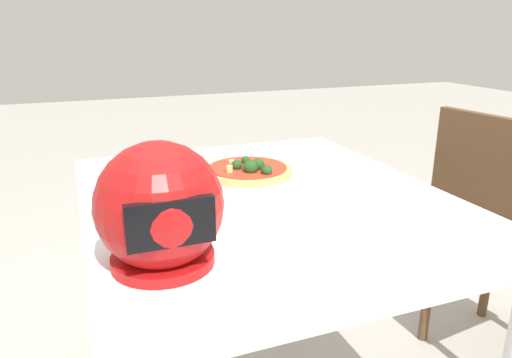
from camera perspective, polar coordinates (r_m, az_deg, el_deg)
The scene contains 5 objects.
dining_table at distance 1.27m, azimuth 1.09°, elevation -5.54°, with size 0.92×1.08×0.73m.
pizza_plate at distance 1.38m, azimuth -1.00°, elevation 0.40°, with size 0.31×0.31×0.01m, color white.
pizza at distance 1.37m, azimuth -0.95°, elevation 1.12°, with size 0.26×0.26×0.06m.
motorcycle_helmet at distance 0.87m, azimuth -11.46°, elevation -3.47°, with size 0.23×0.23×0.23m.
chair_side at distance 1.77m, azimuth 26.78°, elevation -5.57°, with size 0.44×0.44×0.90m.
Camera 1 is at (0.44, 1.08, 1.16)m, focal length 33.32 mm.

